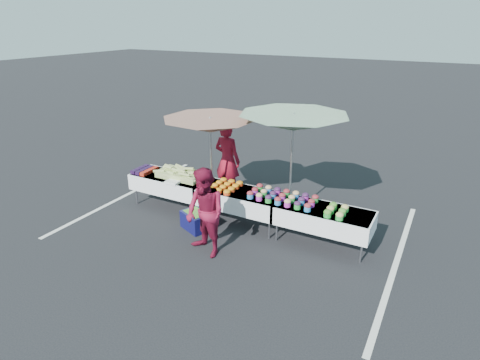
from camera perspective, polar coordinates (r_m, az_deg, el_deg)
The scene contains 17 objects.
ground at distance 8.67m, azimuth 0.00°, elevation -6.14°, with size 80.00×80.00×0.00m, color black.
stripe_left at distance 10.43m, azimuth -15.66°, elevation -1.96°, with size 0.10×5.00×0.00m, color silver.
stripe_right at distance 7.88m, azimuth 21.32°, elevation -10.93°, with size 0.10×5.00×0.00m, color silver.
table_left at distance 9.34m, azimuth -9.76°, elevation -0.41°, with size 1.86×0.81×0.75m.
table_center at distance 8.42m, azimuth 0.00°, elevation -2.63°, with size 1.86×0.81×0.75m.
table_right at distance 7.81m, azimuth 11.75°, elevation -5.19°, with size 1.86×0.81×0.75m.
berry_punnets at distance 9.66m, azimuth -13.39°, elevation 1.37°, with size 0.40×0.54×0.08m.
corn_pile at distance 9.13m, azimuth -8.41°, elevation 0.88°, with size 1.16×0.57×0.26m.
plastic_bags at distance 8.87m, azimuth -9.48°, elevation -0.26°, with size 0.30×0.25×0.05m, color white.
carrot_bowls at distance 8.48m, azimuth -2.11°, elevation -0.86°, with size 0.55×0.69×0.11m.
potato_cups at distance 7.95m, azimuth 6.04°, elevation -2.35°, with size 1.34×0.58×0.16m.
bean_baskets at distance 7.56m, azimuth 13.54°, elevation -4.28°, with size 0.36×0.50×0.15m.
vendor at distance 9.62m, azimuth -1.81°, elevation 2.82°, with size 0.68×0.45×1.87m, color maroon.
customer at distance 7.26m, azimuth -4.96°, elevation -4.71°, with size 0.81×0.63×1.67m, color maroon.
umbrella_left at distance 8.75m, azimuth -4.25°, elevation 7.67°, with size 2.64×2.64×2.14m.
umbrella_right at distance 8.29m, azimuth 7.59°, elevation 7.99°, with size 2.40×2.40×2.33m.
storage_bin at distance 8.42m, azimuth -6.28°, elevation -5.69°, with size 0.70×0.62×0.38m.
Camera 1 is at (3.65, -6.73, 4.08)m, focal length 30.00 mm.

